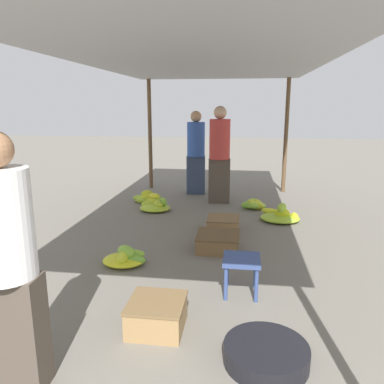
% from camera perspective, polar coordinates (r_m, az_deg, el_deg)
% --- Properties ---
extents(canopy_post_back_left, '(0.08, 0.08, 2.26)m').
position_cam_1_polar(canopy_post_back_left, '(7.96, -6.41, 8.63)').
color(canopy_post_back_left, brown).
rests_on(canopy_post_back_left, ground).
extents(canopy_post_back_right, '(0.08, 0.08, 2.26)m').
position_cam_1_polar(canopy_post_back_right, '(7.77, 14.12, 8.21)').
color(canopy_post_back_right, brown).
rests_on(canopy_post_back_right, ground).
extents(canopy_tarp, '(3.18, 6.71, 0.04)m').
position_cam_1_polar(canopy_tarp, '(4.61, 0.96, 19.93)').
color(canopy_tarp, '#B2B2B7').
rests_on(canopy_tarp, canopy_post_front_left).
extents(vendor_foreground, '(0.36, 0.35, 1.60)m').
position_cam_1_polar(vendor_foreground, '(2.47, -26.34, -9.63)').
color(vendor_foreground, '#4C4238').
rests_on(vendor_foreground, ground).
extents(stool, '(0.34, 0.34, 0.36)m').
position_cam_1_polar(stool, '(3.55, 7.55, -10.90)').
color(stool, '#384C84').
rests_on(stool, ground).
extents(basin_black, '(0.58, 0.58, 0.14)m').
position_cam_1_polar(basin_black, '(2.83, 11.22, -23.05)').
color(basin_black, black).
rests_on(basin_black, ground).
extents(banana_pile_left_0, '(0.49, 0.41, 0.21)m').
position_cam_1_polar(banana_pile_left_0, '(4.27, -10.04, -9.88)').
color(banana_pile_left_0, '#81B835').
rests_on(banana_pile_left_0, ground).
extents(banana_pile_left_1, '(0.54, 0.48, 0.21)m').
position_cam_1_polar(banana_pile_left_1, '(6.92, -6.85, -0.99)').
color(banana_pile_left_1, '#A0C42F').
rests_on(banana_pile_left_1, ground).
extents(banana_pile_left_2, '(0.53, 0.45, 0.30)m').
position_cam_1_polar(banana_pile_left_2, '(6.34, -5.59, -2.06)').
color(banana_pile_left_2, '#B5CD2C').
rests_on(banana_pile_left_2, ground).
extents(banana_pile_right_0, '(0.45, 0.47, 0.17)m').
position_cam_1_polar(banana_pile_right_0, '(6.52, 9.39, -1.91)').
color(banana_pile_right_0, '#82B835').
rests_on(banana_pile_right_0, ground).
extents(banana_pile_right_1, '(0.60, 0.64, 0.30)m').
position_cam_1_polar(banana_pile_right_1, '(5.92, 13.38, -3.56)').
color(banana_pile_right_1, yellow).
rests_on(banana_pile_right_1, ground).
extents(crate_near, '(0.44, 0.44, 0.24)m').
position_cam_1_polar(crate_near, '(3.11, -5.39, -18.13)').
color(crate_near, '#9E7A4C').
rests_on(crate_near, ground).
extents(crate_mid, '(0.52, 0.52, 0.20)m').
position_cam_1_polar(crate_mid, '(4.64, 3.99, -7.54)').
color(crate_mid, brown).
rests_on(crate_mid, ground).
extents(crate_far, '(0.45, 0.45, 0.19)m').
position_cam_1_polar(crate_far, '(5.33, 4.78, -4.84)').
color(crate_far, '#9E7A4C').
rests_on(crate_far, ground).
extents(shopper_walking_mid, '(0.40, 0.39, 1.72)m').
position_cam_1_polar(shopper_walking_mid, '(6.72, 4.21, 5.87)').
color(shopper_walking_mid, '#4C4238').
rests_on(shopper_walking_mid, ground).
extents(shopper_walking_far, '(0.38, 0.37, 1.63)m').
position_cam_1_polar(shopper_walking_far, '(7.40, 0.60, 6.19)').
color(shopper_walking_far, '#384766').
rests_on(shopper_walking_far, ground).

